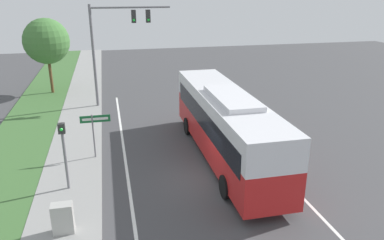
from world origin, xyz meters
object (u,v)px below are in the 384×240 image
(street_sign, at_px, (95,127))
(utility_cabinet, at_px, (63,218))
(bus, at_px, (225,122))
(signal_gantry, at_px, (115,36))
(pedestrian_signal, at_px, (64,146))

(street_sign, relative_size, utility_cabinet, 2.14)
(street_sign, xyz_separation_m, utility_cabinet, (-1.10, -6.32, -1.06))
(street_sign, distance_m, utility_cabinet, 6.50)
(bus, xyz_separation_m, street_sign, (-6.54, 1.41, -0.27))
(signal_gantry, distance_m, pedestrian_signal, 13.02)
(signal_gantry, relative_size, utility_cabinet, 6.49)
(signal_gantry, height_order, street_sign, signal_gantry)
(pedestrian_signal, relative_size, utility_cabinet, 2.77)
(signal_gantry, bearing_deg, pedestrian_signal, -102.53)
(bus, bearing_deg, pedestrian_signal, -167.85)
(utility_cabinet, bearing_deg, signal_gantry, 80.36)
(signal_gantry, xyz_separation_m, utility_cabinet, (-2.65, -15.59, -4.52))
(street_sign, bearing_deg, signal_gantry, 80.50)
(pedestrian_signal, bearing_deg, utility_cabinet, -88.35)
(bus, height_order, utility_cabinet, bus)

